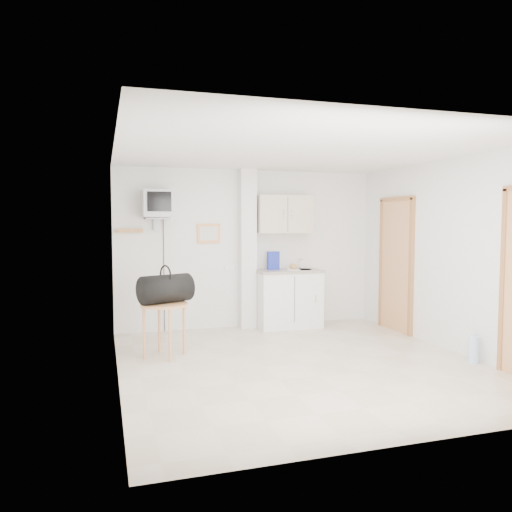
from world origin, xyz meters
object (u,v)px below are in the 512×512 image
object	(u,v)px
duffel_bag	(166,289)
crt_television	(158,204)
round_table	(164,311)
water_bottle	(474,349)

from	to	relation	value
duffel_bag	crt_television	bearing A→B (deg)	64.63
crt_television	round_table	size ratio (longest dim) A/B	3.21
duffel_bag	water_bottle	distance (m)	3.81
crt_television	water_bottle	xyz separation A→B (m)	(3.43, -2.60, -1.77)
crt_television	duffel_bag	size ratio (longest dim) A/B	2.94
crt_television	round_table	distance (m)	1.84
water_bottle	duffel_bag	bearing A→B (deg)	157.91
crt_television	water_bottle	distance (m)	4.66
round_table	water_bottle	size ratio (longest dim) A/B	1.82
water_bottle	crt_television	bearing A→B (deg)	142.80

